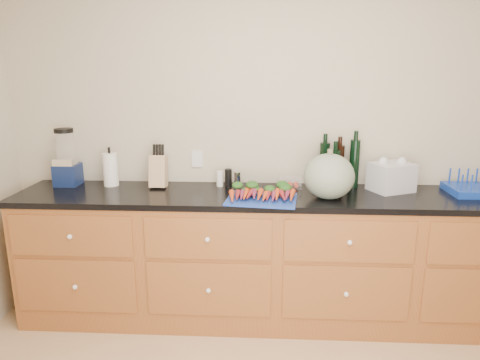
# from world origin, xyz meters

# --- Properties ---
(wall_back) EXTENTS (4.10, 0.05, 2.60)m
(wall_back) POSITION_xyz_m (0.00, 1.62, 1.30)
(wall_back) COLOR beige
(wall_back) RESTS_ON ground
(cabinets) EXTENTS (3.60, 0.64, 0.90)m
(cabinets) POSITION_xyz_m (0.00, 1.30, 0.45)
(cabinets) COLOR brown
(cabinets) RESTS_ON ground
(countertop) EXTENTS (3.64, 0.62, 0.04)m
(countertop) POSITION_xyz_m (0.00, 1.30, 0.92)
(countertop) COLOR black
(countertop) RESTS_ON cabinets
(cutting_board) EXTENTS (0.49, 0.39, 0.01)m
(cutting_board) POSITION_xyz_m (-0.11, 1.14, 0.95)
(cutting_board) COLOR #1A3BA1
(cutting_board) RESTS_ON countertop
(carrots) EXTENTS (0.43, 0.29, 0.06)m
(carrots) POSITION_xyz_m (-0.11, 1.17, 0.98)
(carrots) COLOR #D74319
(carrots) RESTS_ON cutting_board
(squash) EXTENTS (0.34, 0.34, 0.30)m
(squash) POSITION_xyz_m (0.33, 1.21, 1.09)
(squash) COLOR slate
(squash) RESTS_ON countertop
(blender_appliance) EXTENTS (0.17, 0.17, 0.42)m
(blender_appliance) POSITION_xyz_m (-1.55, 1.46, 1.13)
(blender_appliance) COLOR #101F4E
(blender_appliance) RESTS_ON countertop
(paper_towel) EXTENTS (0.11, 0.11, 0.24)m
(paper_towel) POSITION_xyz_m (-1.22, 1.46, 1.06)
(paper_towel) COLOR white
(paper_towel) RESTS_ON countertop
(knife_block) EXTENTS (0.12, 0.12, 0.23)m
(knife_block) POSITION_xyz_m (-0.86, 1.44, 1.06)
(knife_block) COLOR tan
(knife_block) RESTS_ON countertop
(grinder_salt) EXTENTS (0.05, 0.05, 0.11)m
(grinder_salt) POSITION_xyz_m (-0.42, 1.48, 1.00)
(grinder_salt) COLOR silver
(grinder_salt) RESTS_ON countertop
(grinder_pepper) EXTENTS (0.05, 0.05, 0.13)m
(grinder_pepper) POSITION_xyz_m (-0.35, 1.48, 1.00)
(grinder_pepper) COLOR black
(grinder_pepper) RESTS_ON countertop
(canister_chrome) EXTENTS (0.05, 0.05, 0.11)m
(canister_chrome) POSITION_xyz_m (-0.29, 1.48, 0.99)
(canister_chrome) COLOR silver
(canister_chrome) RESTS_ON countertop
(tomato_box) EXTENTS (0.16, 0.13, 0.07)m
(tomato_box) POSITION_xyz_m (0.10, 1.47, 0.98)
(tomato_box) COLOR white
(tomato_box) RESTS_ON countertop
(bottles) EXTENTS (0.29, 0.15, 0.35)m
(bottles) POSITION_xyz_m (0.45, 1.51, 1.10)
(bottles) COLOR black
(bottles) RESTS_ON countertop
(grocery_bag) EXTENTS (0.34, 0.31, 0.20)m
(grocery_bag) POSITION_xyz_m (0.81, 1.42, 1.04)
(grocery_bag) COLOR silver
(grocery_bag) RESTS_ON countertop
(dish_rack) EXTENTS (0.39, 0.31, 0.16)m
(dish_rack) POSITION_xyz_m (1.39, 1.38, 0.98)
(dish_rack) COLOR #1237A5
(dish_rack) RESTS_ON countertop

